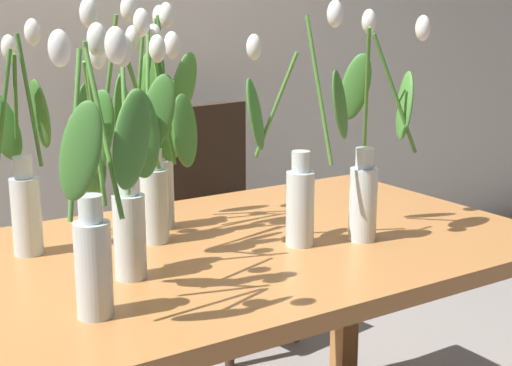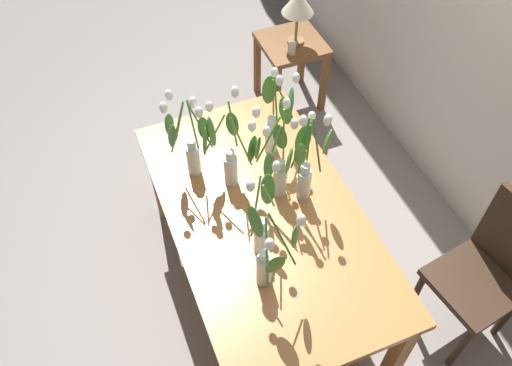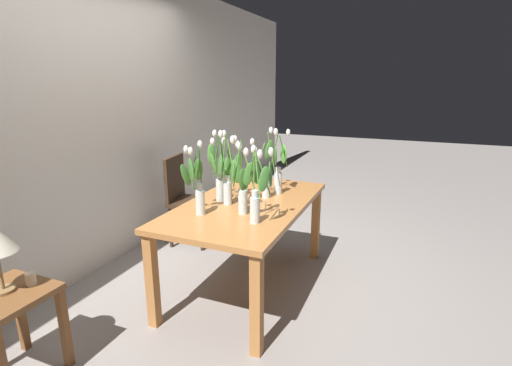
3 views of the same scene
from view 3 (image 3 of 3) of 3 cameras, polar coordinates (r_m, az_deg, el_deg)
The scene contains 13 objects.
ground_plane at distance 3.35m, azimuth -1.28°, elevation -15.03°, with size 18.00×18.00×0.00m, color gray.
room_wall_rear at distance 3.73m, azimuth -22.27°, elevation 8.90°, with size 9.00×0.10×2.70m, color silver.
dining_table at distance 3.08m, azimuth -1.35°, elevation -4.53°, with size 1.60×0.90×0.74m.
tulip_vase_0 at distance 2.74m, azimuth -2.04°, elevation -0.50°, with size 0.24×0.27×0.58m.
tulip_vase_1 at distance 2.94m, azimuth -3.98°, elevation 0.59°, with size 0.18×0.20×0.58m.
tulip_vase_2 at distance 3.12m, azimuth 1.46°, elevation 1.06°, with size 0.26×0.20×0.57m.
tulip_vase_3 at distance 3.04m, azimuth -5.39°, elevation 1.61°, with size 0.21×0.23×0.57m.
tulip_vase_4 at distance 2.56m, azimuth -0.04°, elevation -1.14°, with size 0.19×0.26×0.53m.
tulip_vase_5 at distance 2.76m, azimuth -8.83°, elevation -0.59°, with size 0.20×0.17×0.53m.
tulip_vase_6 at distance 3.28m, azimuth 3.26°, elevation 1.81°, with size 0.19×0.20×0.55m.
dining_chair at distance 4.06m, azimuth -10.63°, elevation -1.73°, with size 0.46×0.46×0.93m.
side_table at distance 2.64m, azimuth -33.11°, elevation -15.86°, with size 0.44×0.44×0.55m.
pillar_candle at distance 2.59m, azimuth -30.55°, elevation -12.23°, with size 0.06×0.06×0.07m, color beige.
Camera 3 is at (-2.65, -1.18, 1.69)m, focal length 26.83 mm.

